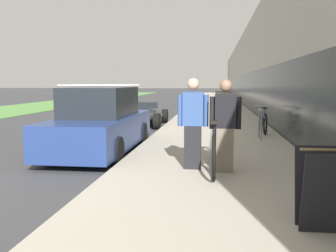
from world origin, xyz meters
TOP-DOWN VIEW (x-y plane):
  - sidewalk_slab at (5.86, 21.00)m, footprint 3.89×70.00m
  - storefront_facade at (12.84, 29.00)m, footprint 10.01×70.00m
  - lawn_strip at (-7.00, 25.00)m, footprint 5.37×70.00m
  - tandem_bicycle at (5.84, 2.32)m, footprint 0.52×2.80m
  - person_rider at (6.02, 1.96)m, footprint 0.56×0.22m
  - person_bystander at (5.44, 2.17)m, footprint 0.57×0.22m
  - bike_rack_hoop at (7.11, 6.12)m, footprint 0.05×0.60m
  - cruiser_bike_nearest at (7.36, 7.48)m, footprint 0.52×1.78m
  - sandwich_board_sign at (7.04, -0.59)m, footprint 0.56×0.56m
  - parked_sedan_curbside at (3.00, 4.31)m, footprint 1.77×4.64m
  - vintage_roadster_curbside at (2.83, 10.11)m, footprint 1.91×3.81m

SIDE VIEW (x-z plane):
  - lawn_strip at x=-7.00m, z-range 0.00..0.03m
  - sidewalk_slab at x=5.86m, z-range 0.00..0.14m
  - vintage_roadster_curbside at x=2.83m, z-range -0.06..0.86m
  - cruiser_bike_nearest at x=7.36m, z-range 0.08..0.92m
  - tandem_bicycle at x=5.84m, z-range 0.07..1.03m
  - sandwich_board_sign at x=7.04m, z-range 0.14..1.04m
  - bike_rack_hoop at x=7.11m, z-range 0.23..1.08m
  - parked_sedan_curbside at x=3.00m, z-range -0.12..1.57m
  - person_rider at x=6.02m, z-range 0.15..1.79m
  - person_bystander at x=5.44m, z-range 0.15..1.83m
  - storefront_facade at x=12.84m, z-range -0.01..5.55m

